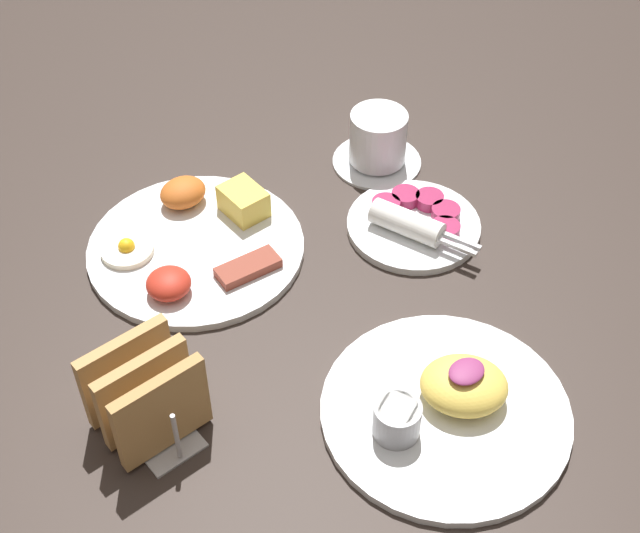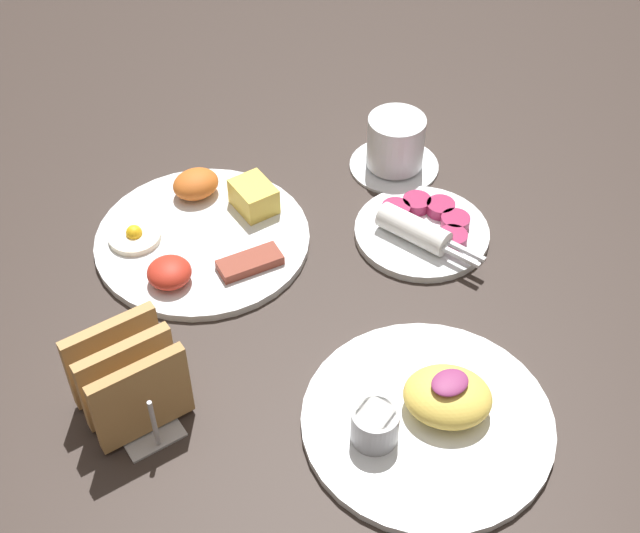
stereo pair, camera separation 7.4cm
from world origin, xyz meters
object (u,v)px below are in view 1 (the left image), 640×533
at_px(plate_breakfast, 196,241).
at_px(plate_condiments, 414,222).
at_px(coffee_cup, 378,142).
at_px(plate_foreground, 446,405).
at_px(toast_rack, 145,395).

height_order(plate_breakfast, plate_condiments, plate_breakfast).
bearing_deg(coffee_cup, plate_foreground, -122.37).
bearing_deg(plate_condiments, toast_rack, -173.94).
bearing_deg(plate_foreground, toast_rack, 143.02).
height_order(plate_condiments, coffee_cup, coffee_cup).
bearing_deg(plate_foreground, plate_condiments, 52.83).
distance_m(plate_breakfast, toast_rack, 0.26).
xyz_separation_m(plate_breakfast, plate_foreground, (0.06, -0.37, 0.00)).
relative_size(toast_rack, coffee_cup, 0.97).
distance_m(plate_condiments, plate_foreground, 0.28).
distance_m(plate_foreground, toast_rack, 0.30).
height_order(plate_breakfast, toast_rack, toast_rack).
bearing_deg(plate_foreground, coffee_cup, 57.63).
relative_size(plate_breakfast, coffee_cup, 2.20).
height_order(plate_breakfast, plate_foreground, plate_foreground).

